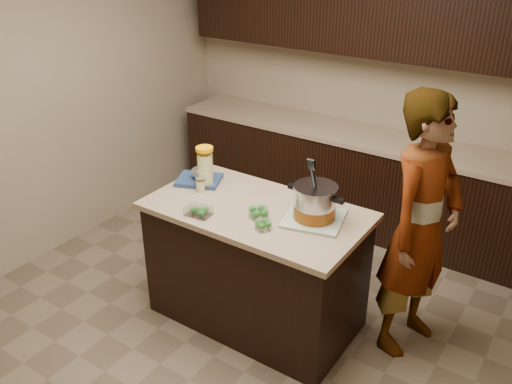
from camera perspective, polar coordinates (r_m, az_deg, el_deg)
ground_plane at (r=4.08m, az=0.00°, el=-12.93°), size 4.00×4.00×0.00m
room_shell at (r=3.27m, az=0.00°, el=10.96°), size 4.04×4.04×2.72m
back_cabinets at (r=4.97m, az=11.36°, el=6.61°), size 3.60×0.63×2.33m
island at (r=3.81m, az=0.00°, el=-7.66°), size 1.46×0.81×0.90m
dish_towel at (r=3.45m, az=6.13°, el=-2.80°), size 0.44×0.44×0.02m
stock_pot at (r=3.40m, az=6.21°, el=-1.29°), size 0.39×0.29×0.40m
lemonade_pitcher at (r=3.83m, az=-5.36°, el=2.45°), size 0.15×0.15×0.30m
mason_jar at (r=3.80m, az=-5.86°, el=0.86°), size 0.08×0.08×0.12m
broccoli_tub_left at (r=3.46m, az=0.27°, el=-2.20°), size 0.15×0.15×0.06m
broccoli_tub_right at (r=3.33m, az=0.75°, el=-3.55°), size 0.11×0.11×0.05m
broccoli_tub_rect at (r=3.50m, az=-6.05°, el=-2.02°), size 0.18×0.14×0.06m
blue_tray at (r=3.94m, az=-5.94°, el=1.56°), size 0.38×0.34×0.12m
person at (r=3.54m, az=16.97°, el=-3.61°), size 0.56×0.72×1.76m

